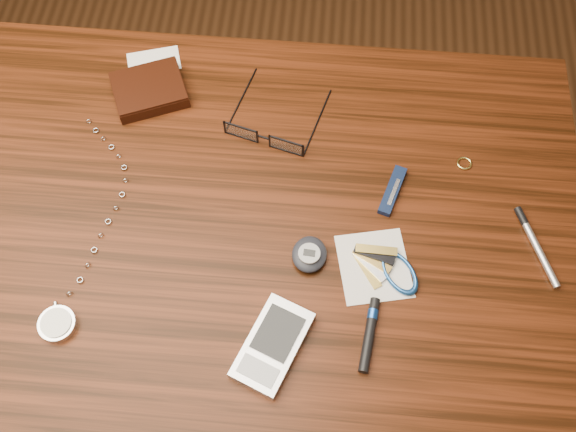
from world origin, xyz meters
name	(u,v)px	position (x,y,z in m)	size (l,w,h in m)	color
ground	(261,358)	(0.00, 0.00, 0.00)	(3.80, 3.80, 0.00)	#472814
desk	(246,252)	(0.00, 0.00, 0.65)	(1.00, 0.70, 0.75)	#3C1809
wallet_and_card	(149,89)	(-0.17, 0.22, 0.76)	(0.14, 0.17, 0.02)	black
eyeglasses	(265,135)	(0.02, 0.15, 0.76)	(0.16, 0.16, 0.03)	black
gold_ring	(464,163)	(0.32, 0.13, 0.75)	(0.02, 0.02, 0.00)	#E2CA62
pocket_watch	(60,315)	(-0.22, -0.16, 0.76)	(0.09, 0.36, 0.02)	#B5B5B9
pda_phone	(273,345)	(0.06, -0.18, 0.76)	(0.11, 0.14, 0.02)	#B2B1B6
pedometer	(309,254)	(0.10, -0.04, 0.76)	(0.05, 0.06, 0.02)	black
notepad_keys	(386,268)	(0.21, -0.05, 0.75)	(0.13, 0.12, 0.01)	silver
pocket_knife	(392,191)	(0.22, 0.07, 0.76)	(0.04, 0.08, 0.01)	#0D1838
silver_pen	(534,240)	(0.42, 0.01, 0.75)	(0.05, 0.12, 0.01)	silver
black_blue_pen	(370,332)	(0.19, -0.15, 0.76)	(0.03, 0.10, 0.01)	black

